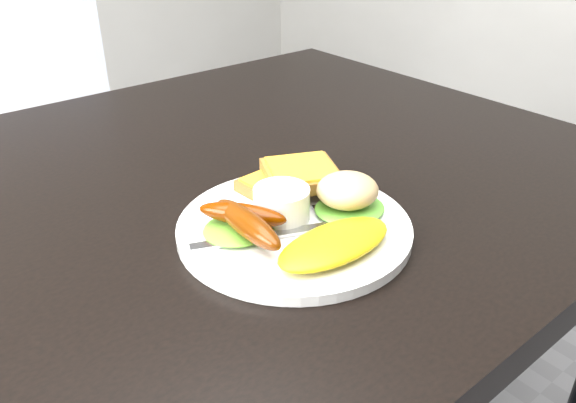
{
  "coord_description": "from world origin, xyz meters",
  "views": [
    {
      "loc": [
        -0.24,
        -0.54,
        1.06
      ],
      "look_at": [
        0.08,
        -0.15,
        0.78
      ],
      "focal_mm": 35.0,
      "sensor_mm": 36.0,
      "label": 1
    }
  ],
  "objects_px": {
    "plate": "(294,227)",
    "dining_chair": "(62,172)",
    "person": "(112,0)",
    "dining_table": "(155,212)"
  },
  "relations": [
    {
      "from": "plate",
      "to": "dining_chair",
      "type": "bearing_deg",
      "value": 87.37
    },
    {
      "from": "person",
      "to": "plate",
      "type": "xyz_separation_m",
      "value": [
        -0.2,
        -0.85,
        -0.09
      ]
    },
    {
      "from": "dining_table",
      "to": "dining_chair",
      "type": "distance_m",
      "value": 0.84
    },
    {
      "from": "dining_table",
      "to": "person",
      "type": "distance_m",
      "value": 0.75
    },
    {
      "from": "plate",
      "to": "dining_table",
      "type": "bearing_deg",
      "value": 115.57
    },
    {
      "from": "dining_table",
      "to": "plate",
      "type": "xyz_separation_m",
      "value": [
        0.08,
        -0.16,
        0.03
      ]
    },
    {
      "from": "dining_table",
      "to": "dining_chair",
      "type": "bearing_deg",
      "value": 81.21
    },
    {
      "from": "person",
      "to": "plate",
      "type": "distance_m",
      "value": 0.88
    },
    {
      "from": "dining_chair",
      "to": "person",
      "type": "bearing_deg",
      "value": -12.62
    },
    {
      "from": "dining_table",
      "to": "person",
      "type": "xyz_separation_m",
      "value": [
        0.27,
        0.69,
        0.12
      ]
    }
  ]
}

